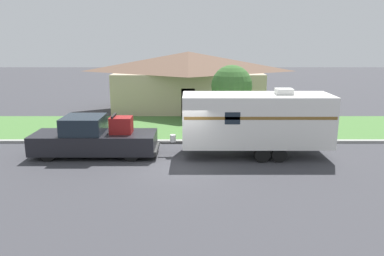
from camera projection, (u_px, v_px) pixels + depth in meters
The scene contains 8 objects.
ground_plane at pixel (181, 165), 17.23m from camera, with size 120.00×120.00×0.00m, color #38383D.
curb_strip at pixel (183, 141), 20.86m from camera, with size 80.00×0.30×0.14m.
lawn_strip at pixel (185, 127), 24.42m from camera, with size 80.00×7.00×0.03m.
house_across_street at pixel (190, 80), 30.43m from camera, with size 12.38×7.14×4.64m.
pickup_truck at pixel (95, 138), 18.39m from camera, with size 6.11×2.09×2.07m.
travel_trailer at pixel (257, 120), 18.15m from camera, with size 8.23×2.37×3.34m.
mailbox at pixel (242, 123), 21.48m from camera, with size 0.48×0.20×1.24m.
tree_in_yard at pixel (233, 86), 22.85m from camera, with size 2.51×2.51×4.11m.
Camera 1 is at (0.56, -16.36, 5.66)m, focal length 35.00 mm.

